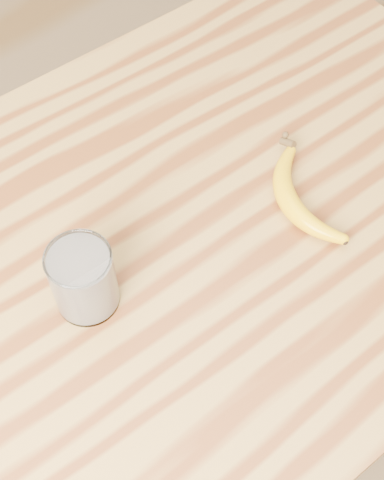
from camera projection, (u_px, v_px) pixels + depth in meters
table at (183, 276)px, 1.08m from camera, size 1.20×0.80×0.90m
smoothie_glass at (83, 279)px, 0.86m from camera, size 0.09×0.09×0.11m
banana at (288, 202)px, 0.98m from camera, size 0.17×0.28×0.03m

